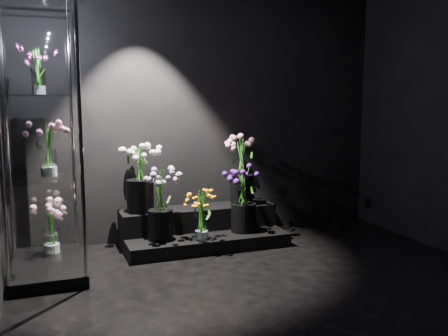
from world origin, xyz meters
TOP-DOWN VIEW (x-y plane):
  - floor at (0.00, 0.00)m, footprint 4.00×4.00m
  - wall_back at (0.00, 2.00)m, footprint 4.00×0.00m
  - display_riser at (-0.16, 1.68)m, footprint 1.63×0.72m
  - display_case at (-1.68, 1.30)m, footprint 0.61×1.01m
  - bouquet_orange_bells at (-0.25, 1.38)m, footprint 0.33×0.33m
  - bouquet_lilac at (-0.63, 1.49)m, footprint 0.39×0.39m
  - bouquet_purple at (0.24, 1.49)m, footprint 0.33×0.33m
  - bouquet_cream_roses at (-0.77, 1.78)m, footprint 0.48×0.48m
  - bouquet_pink_roses at (0.32, 1.74)m, footprint 0.42×0.42m
  - bouquet_case_pink at (-1.63, 1.14)m, footprint 0.34×0.34m
  - bouquet_case_magenta at (-1.67, 1.46)m, footprint 0.26×0.26m
  - bouquet_case_base_pink at (-1.63, 1.53)m, footprint 0.39×0.39m

SIDE VIEW (x-z plane):
  - floor at x=0.00m, z-range 0.00..0.00m
  - display_riser at x=-0.16m, z-range -0.03..0.33m
  - bouquet_case_base_pink at x=-1.63m, z-range 0.11..0.61m
  - bouquet_orange_bells at x=-0.25m, z-range 0.14..0.62m
  - bouquet_purple at x=0.24m, z-range 0.17..0.84m
  - bouquet_lilac at x=-0.63m, z-range 0.18..0.86m
  - bouquet_cream_roses at x=-0.77m, z-range 0.41..1.10m
  - bouquet_pink_roses at x=0.32m, z-range 0.42..1.15m
  - display_case at x=-1.68m, z-range 0.00..2.23m
  - bouquet_case_pink at x=-1.63m, z-range 0.88..1.35m
  - wall_back at x=0.00m, z-range -0.60..3.40m
  - bouquet_case_magenta at x=-1.67m, z-range 1.53..1.91m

